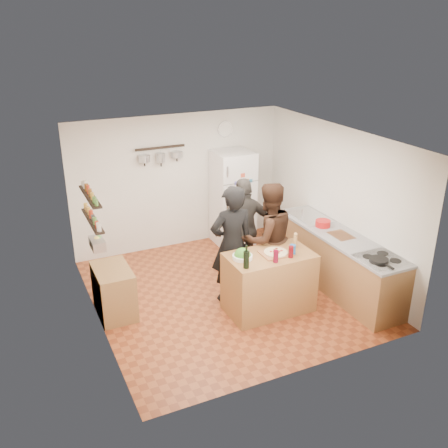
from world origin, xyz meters
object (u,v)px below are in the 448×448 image
side_table (114,291)px  fridge (233,198)px  pepper_mill (295,242)px  prep_island (269,282)px  salad_bowl (242,257)px  skillet (379,260)px  counter_run (337,261)px  person_left (232,245)px  salt_canister (293,249)px  wall_clock (225,129)px  person_back (244,229)px  wine_bottle (246,260)px  red_bowl (323,223)px  person_center (268,239)px

side_table → fridge: bearing=30.4°
fridge → side_table: (-2.69, -1.58, -0.54)m
pepper_mill → prep_island: bearing=-173.7°
salad_bowl → skillet: skillet is taller
counter_run → person_left: bearing=168.1°
pepper_mill → counter_run: bearing=6.1°
pepper_mill → salt_canister: 0.23m
salad_bowl → side_table: 1.95m
salad_bowl → fridge: size_ratio=0.16×
prep_island → pepper_mill: size_ratio=6.59×
fridge → wall_clock: size_ratio=6.00×
person_left → counter_run: (1.71, -0.36, -0.47)m
person_back → person_left: bearing=53.5°
person_back → skillet: size_ratio=6.50×
salad_bowl → fridge: (1.01, 2.39, -0.04)m
wine_bottle → counter_run: 1.96m
person_back → salad_bowl: bearing=65.9°
person_back → side_table: (-2.26, -0.25, -0.49)m
salad_bowl → red_bowl: size_ratio=1.17×
side_table → pepper_mill: bearing=-17.7°
counter_run → skillet: (-0.10, -1.00, 0.50)m
salt_canister → counter_run: size_ratio=0.05×
prep_island → salt_canister: salt_canister is taller
counter_run → wall_clock: bearing=105.9°
wine_bottle → skillet: 1.86m
salad_bowl → person_back: size_ratio=0.17×
side_table → prep_island: bearing=-22.4°
person_left → red_bowl: (1.66, 0.03, 0.05)m
wine_bottle → counter_run: size_ratio=0.09×
person_center → salad_bowl: bearing=33.8°
prep_island → person_left: (-0.37, 0.51, 0.47)m
side_table → person_center: bearing=-8.6°
fridge → wine_bottle: bearing=-112.3°
pepper_mill → person_left: bearing=150.9°
wine_bottle → side_table: (-1.60, 1.09, -0.67)m
person_center → fridge: size_ratio=1.00×
prep_island → red_bowl: red_bowl is taller
wine_bottle → person_back: (0.66, 1.33, -0.17)m
pepper_mill → skillet: bearing=-49.0°
prep_island → wall_clock: 3.30m
pepper_mill → skillet: 1.20m
wine_bottle → person_center: person_center is taller
prep_island → person_left: person_left is taller
person_left → red_bowl: size_ratio=7.57×
salt_canister → red_bowl: (0.99, 0.65, -0.01)m
prep_island → skillet: (1.24, -0.86, 0.49)m
skillet → wine_bottle: bearing=159.9°
side_table → red_bowl: bearing=-5.6°
red_bowl → wine_bottle: bearing=-157.2°
red_bowl → wall_clock: wall_clock is taller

